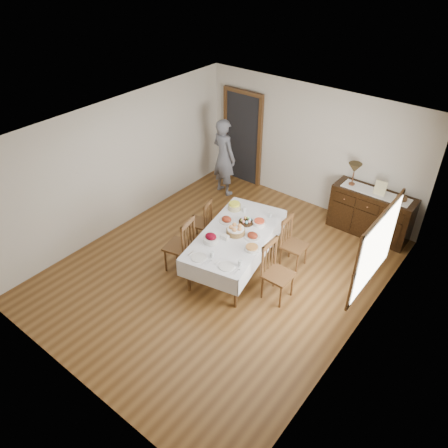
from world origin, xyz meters
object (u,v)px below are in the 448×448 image
Objects in this scene: chair_left_far at (202,221)px; person at (224,155)px; chair_right_far at (292,242)px; sideboard at (371,213)px; chair_left_near at (182,244)px; dining_table at (236,237)px; table_lamp at (355,169)px; chair_right_near at (276,271)px.

person reaches higher than chair_left_far.
person is (-2.56, 1.29, 0.44)m from chair_right_far.
person reaches higher than sideboard.
dining_table is at bearing 119.74° from chair_left_near.
dining_table is 1.50× the size of sideboard.
chair_right_far is at bearing 30.16° from dining_table.
table_lamp reaches higher than chair_left_near.
chair_right_far is (1.45, 1.30, -0.05)m from chair_left_near.
dining_table is 2.59× the size of chair_left_far.
person is (-2.76, 2.16, 0.40)m from chair_right_near.
person is at bearing 61.36° from chair_right_far.
sideboard is 3.33m from person.
chair_right_far is at bearing -96.95° from table_lamp.
person is at bearing 52.40° from chair_right_near.
sideboard is (2.42, 2.24, 0.01)m from chair_left_far.
table_lamp is at bearing 122.83° from chair_left_far.
dining_table is 0.98m from chair_right_near.
table_lamp reaches higher than chair_right_near.
dining_table is 0.95m from chair_left_near.
sideboard is (0.50, 2.67, -0.06)m from chair_right_near.
dining_table is at bearing -120.33° from sideboard.
person reaches higher than chair_left_near.
chair_left_far is at bearing 102.51° from chair_right_far.
chair_left_near is 1.02× the size of chair_right_near.
chair_left_near reaches higher than chair_right_far.
chair_left_far is at bearing 126.67° from person.
chair_left_near is (-0.71, -0.63, -0.11)m from dining_table.
person is 2.84m from table_lamp.
chair_right_far is (1.72, 0.44, 0.04)m from chair_left_far.
dining_table is at bearing 143.48° from person.
sideboard is 0.83× the size of person.
chair_left_near is 2.35× the size of table_lamp.
chair_left_far is 1.99m from person.
table_lamp is (2.78, 0.50, 0.35)m from person.
chair_left_near is at bearing 123.88° from person.
table_lamp is (1.94, 2.23, 0.84)m from chair_left_far.
chair_left_near is at bearing 0.86° from chair_left_far.
sideboard is at bearing -23.01° from chair_right_far.
person is (-3.26, -0.51, 0.47)m from sideboard.
sideboard is at bearing -160.28° from person.
chair_left_far reaches higher than dining_table.
sideboard is at bearing 133.15° from chair_left_near.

